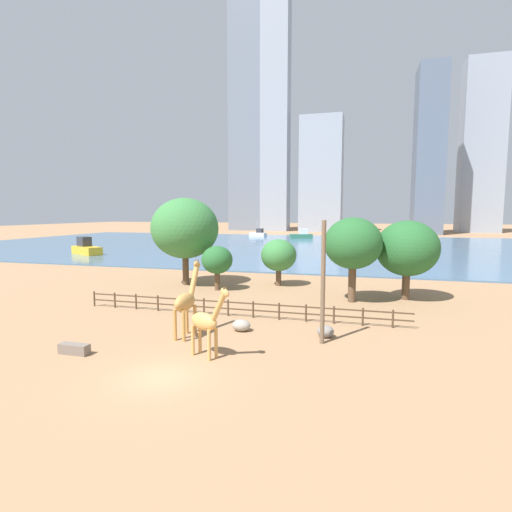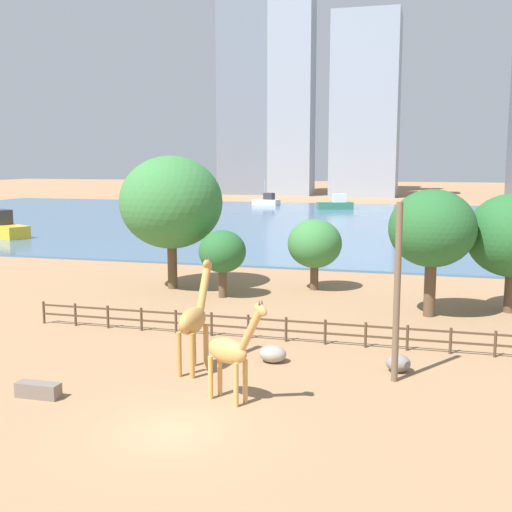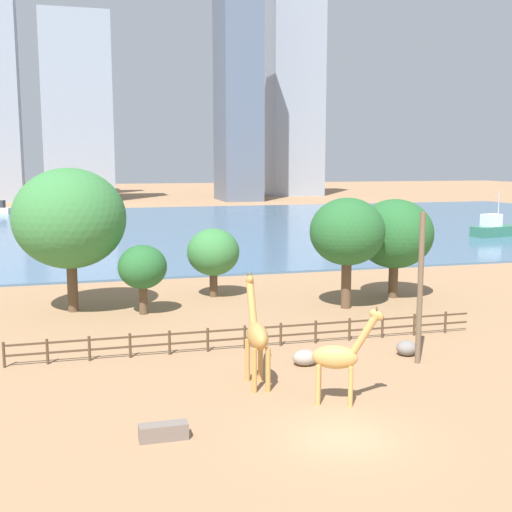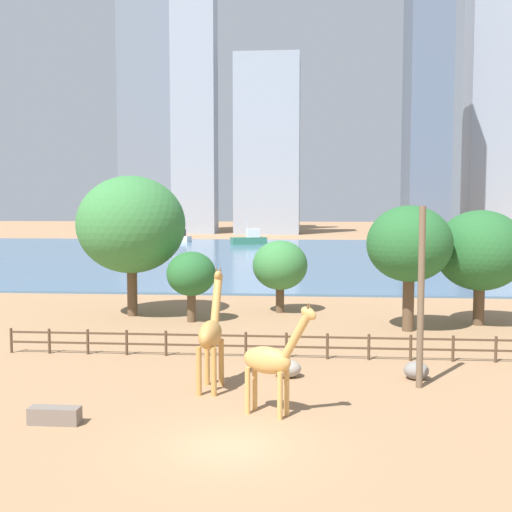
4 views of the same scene
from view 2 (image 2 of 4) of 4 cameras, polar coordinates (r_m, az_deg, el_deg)
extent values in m
plane|color=#9E7551|center=(100.47, 10.42, 2.98)|extent=(400.00, 400.00, 0.00)
cube|color=#476B8C|center=(97.48, 10.27, 2.87)|extent=(180.00, 86.00, 0.20)
cylinder|color=#C18C47|center=(29.71, -5.58, -7.87)|extent=(0.24, 0.24, 2.00)
cylinder|color=#C18C47|center=(29.47, -4.47, -7.99)|extent=(0.24, 0.24, 2.00)
cylinder|color=#C18C47|center=(28.36, -6.86, -8.68)|extent=(0.24, 0.24, 2.00)
cylinder|color=#C18C47|center=(28.11, -5.71, -8.82)|extent=(0.24, 0.24, 2.00)
ellipsoid|color=#C18C47|center=(28.55, -5.68, -5.74)|extent=(1.01, 2.26, 1.16)
cylinder|color=#C18C47|center=(29.45, -4.67, -2.84)|extent=(0.43, 1.31, 2.15)
ellipsoid|color=#C18C47|center=(29.71, -4.33, -0.79)|extent=(0.41, 0.87, 0.73)
cone|color=brown|center=(29.70, -4.49, -0.14)|extent=(0.11, 0.11, 0.21)
cone|color=brown|center=(29.63, -4.17, -0.16)|extent=(0.11, 0.11, 0.21)
cylinder|color=tan|center=(25.30, -0.97, -11.09)|extent=(0.27, 0.27, 1.73)
cylinder|color=tan|center=(24.92, -1.79, -11.40)|extent=(0.27, 0.27, 1.73)
cylinder|color=tan|center=(26.15, -3.24, -10.44)|extent=(0.27, 0.27, 1.73)
cylinder|color=tan|center=(25.78, -4.06, -10.73)|extent=(0.27, 0.27, 1.73)
ellipsoid|color=tan|center=(25.17, -2.55, -8.40)|extent=(2.06, 1.49, 1.00)
cylinder|color=tan|center=(24.13, -0.47, -6.57)|extent=(1.23, 0.78, 1.82)
ellipsoid|color=tan|center=(23.63, 0.40, -4.80)|extent=(0.80, 0.59, 0.65)
cone|color=brown|center=(23.63, 0.52, -4.08)|extent=(0.12, 0.12, 0.18)
cone|color=brown|center=(23.51, 0.28, -4.15)|extent=(0.12, 0.12, 0.18)
cylinder|color=brown|center=(27.56, 12.43, -3.25)|extent=(0.28, 0.28, 7.66)
ellipsoid|color=gray|center=(29.68, 12.52, -9.28)|extent=(1.09, 1.05, 0.78)
ellipsoid|color=gray|center=(30.30, 1.50, -8.70)|extent=(1.28, 1.05, 0.78)
cube|color=#72665B|center=(27.44, -18.79, -11.22)|extent=(1.80, 0.60, 0.60)
cylinder|color=#4C3826|center=(39.20, -18.34, -4.78)|extent=(0.14, 0.14, 1.30)
cylinder|color=#4C3826|center=(38.12, -15.76, -5.04)|extent=(0.14, 0.14, 1.30)
cylinder|color=#4C3826|center=(37.12, -13.03, -5.29)|extent=(0.14, 0.14, 1.30)
cylinder|color=#4C3826|center=(36.21, -10.15, -5.55)|extent=(0.14, 0.14, 1.30)
cylinder|color=#4C3826|center=(35.39, -7.14, -5.81)|extent=(0.14, 0.14, 1.30)
cylinder|color=#4C3826|center=(34.68, -3.98, -6.06)|extent=(0.14, 0.14, 1.30)
cylinder|color=#4C3826|center=(34.08, -0.70, -6.30)|extent=(0.14, 0.14, 1.30)
cylinder|color=#4C3826|center=(33.59, 2.69, -6.53)|extent=(0.14, 0.14, 1.30)
cylinder|color=#4C3826|center=(33.22, 6.17, -6.74)|extent=(0.14, 0.14, 1.30)
cylinder|color=#4C3826|center=(32.98, 9.71, -6.93)|extent=(0.14, 0.14, 1.30)
cylinder|color=#4C3826|center=(32.86, 13.30, -7.09)|extent=(0.14, 0.14, 1.30)
cylinder|color=#4C3826|center=(32.87, 16.91, -7.23)|extent=(0.14, 0.14, 1.30)
cylinder|color=#4C3826|center=(33.01, 20.50, -7.34)|extent=(0.14, 0.14, 1.30)
cube|color=#4C3826|center=(33.79, 0.43, -5.64)|extent=(26.10, 0.08, 0.10)
cube|color=#4C3826|center=(33.92, 0.42, -6.49)|extent=(26.10, 0.08, 0.10)
cylinder|color=brown|center=(40.11, 15.19, -2.89)|extent=(0.69, 0.69, 3.30)
ellipsoid|color=#26602D|center=(39.57, 15.40, 2.39)|extent=(5.16, 5.16, 4.65)
cylinder|color=brown|center=(42.78, 21.65, -3.02)|extent=(0.70, 0.70, 2.53)
cylinder|color=brown|center=(44.27, -2.98, -2.47)|extent=(0.57, 0.57, 1.90)
ellipsoid|color=#26602D|center=(43.90, -3.01, 0.41)|extent=(3.24, 3.24, 2.92)
cylinder|color=brown|center=(46.96, 5.20, -1.90)|extent=(0.60, 0.60, 1.84)
ellipsoid|color=#387A3D|center=(46.58, 5.24, 1.11)|extent=(3.93, 3.93, 3.54)
cylinder|color=brown|center=(47.57, -7.44, -0.87)|extent=(0.70, 0.70, 3.37)
ellipsoid|color=#387A3D|center=(47.04, -7.55, 4.75)|extent=(7.47, 7.47, 6.72)
cube|color=gold|center=(83.39, -21.39, 2.09)|extent=(7.86, 5.81, 1.49)
cube|color=#333338|center=(84.08, -21.73, 3.24)|extent=(3.21, 2.82, 1.79)
cube|color=#337259|center=(123.88, 7.03, 4.46)|extent=(7.16, 4.57, 1.35)
cube|color=silver|center=(123.96, 7.43, 5.15)|extent=(2.83, 2.35, 1.62)
cylinder|color=silver|center=(123.64, 6.90, 5.87)|extent=(0.15, 0.15, 4.71)
cube|color=silver|center=(134.95, 0.90, 4.81)|extent=(6.15, 3.67, 1.16)
cube|color=#333338|center=(134.50, 1.16, 5.34)|extent=(2.40, 1.93, 1.39)
cylinder|color=silver|center=(134.96, 0.79, 5.92)|extent=(0.15, 0.15, 4.06)
cube|color=#939EAD|center=(181.77, 3.26, 20.90)|extent=(11.64, 8.10, 97.14)
cube|color=#939EAD|center=(174.74, 9.72, 12.98)|extent=(17.14, 13.91, 47.05)
camera|label=1|loc=(3.14, 38.59, -15.45)|focal=28.00mm
camera|label=3|loc=(17.43, -79.05, 4.29)|focal=45.00mm
camera|label=4|loc=(6.07, -73.51, -13.30)|focal=45.00mm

